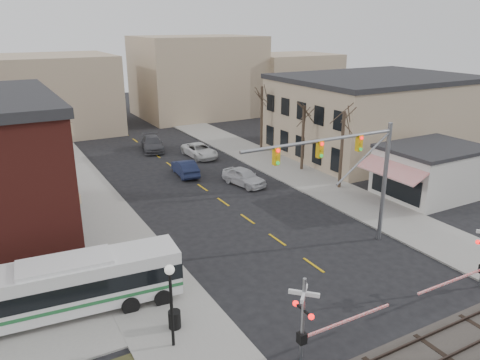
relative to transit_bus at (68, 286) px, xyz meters
name	(u,v)px	position (x,y,z in m)	size (l,w,h in m)	color
ground	(335,280)	(13.74, -3.94, -1.62)	(160.00, 160.00, 0.00)	black
sidewalk_west	(88,199)	(4.24, 16.06, -1.56)	(5.00, 60.00, 0.12)	gray
sidewalk_east	(279,166)	(23.24, 16.06, -1.56)	(5.00, 60.00, 0.12)	gray
tan_building	(374,114)	(35.74, 16.06, 2.63)	(20.30, 15.30, 8.50)	tan
awning_shop	(431,171)	(29.71, 3.06, 0.54)	(9.74, 6.20, 4.30)	beige
tree_east_a	(342,150)	(24.24, 8.06, 1.87)	(0.28, 0.28, 6.75)	#382B21
tree_east_b	(303,138)	(24.54, 14.06, 1.65)	(0.28, 0.28, 6.30)	#382B21
tree_east_c	(262,119)	(24.74, 22.06, 2.10)	(0.28, 0.28, 7.20)	#382B21
transit_bus	(68,286)	(0.00, 0.00, 0.00)	(11.23, 3.36, 2.85)	silver
traffic_signal_mast	(352,163)	(16.88, -1.17, 4.16)	(10.91, 0.30, 8.00)	gray
rr_crossing_west	(311,318)	(8.55, -8.33, 0.34)	(5.60, 1.36, 4.00)	gray
street_lamp	(170,288)	(3.57, -4.89, 1.41)	(0.44, 0.44, 4.05)	black
trash_bin	(175,319)	(4.10, -3.71, -1.07)	(0.60, 0.60, 0.88)	black
car_a	(244,177)	(17.31, 12.92, -0.84)	(1.84, 4.58, 1.56)	silver
car_b	(185,168)	(13.79, 18.12, -0.87)	(1.59, 4.56, 1.50)	#1A2343
car_c	(200,151)	(17.66, 23.32, -0.90)	(2.41, 5.23, 1.45)	silver
car_d	(152,144)	(14.09, 28.52, -0.83)	(2.22, 5.47, 1.59)	#47484D
pedestrian_near	(136,270)	(3.65, 0.88, -0.59)	(0.66, 0.44, 1.82)	#5E514B
pedestrian_far	(99,259)	(2.24, 3.45, -0.71)	(0.77, 0.60, 1.59)	#373E61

